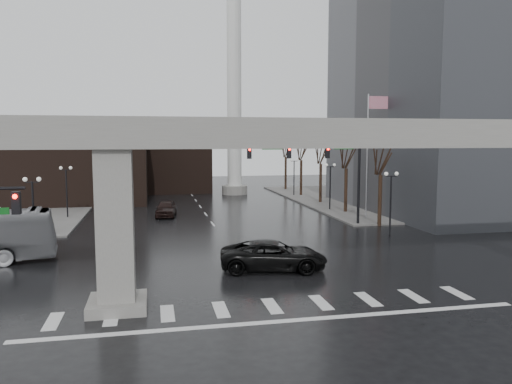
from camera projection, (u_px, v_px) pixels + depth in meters
The scene contains 22 objects.
ground at pixel (267, 299), 24.17m from camera, with size 160.00×160.00×0.00m, color black.
sidewalk_ne at pixel (400, 198), 64.50m from camera, with size 28.00×36.00×0.15m, color slate.
elevated_guideway at pixel (293, 157), 23.70m from camera, with size 48.00×2.60×8.70m.
office_tower at pixel (469, 13), 52.95m from camera, with size 22.00×26.00×42.00m, color slate.
building_far_left at pixel (80, 161), 61.67m from camera, with size 16.00×14.00×10.00m, color black.
building_far_mid at pixel (175, 164), 73.95m from camera, with size 10.00×10.00×8.00m, color black.
smokestack at pixel (234, 98), 68.75m from camera, with size 3.60×3.60×30.00m.
signal_mast_arm at pixel (319, 161), 43.68m from camera, with size 12.12×0.43×8.00m.
flagpole_assembly at pixel (370, 141), 47.90m from camera, with size 2.06×0.12×12.00m.
lamp_right_0 at pixel (391, 192), 40.18m from camera, with size 1.22×0.32×5.11m.
lamp_right_1 at pixel (330, 179), 53.80m from camera, with size 1.22×0.32×5.11m.
lamp_right_2 at pixel (294, 171), 67.43m from camera, with size 1.22×0.32×5.11m.
lamp_left_0 at pixel (33, 200), 34.68m from camera, with size 1.22×0.32×5.11m.
lamp_left_1 at pixel (66, 183), 48.31m from camera, with size 1.22×0.32×5.11m.
lamp_left_2 at pixel (85, 173), 61.93m from camera, with size 1.22×0.32×5.11m.
tree_right_0 at pixel (380, 195), 44.37m from camera, with size 1.09×1.58×7.50m.
tree_right_1 at pixel (346, 186), 52.15m from camera, with size 1.09×1.61×7.67m.
tree_right_2 at pixel (321, 179), 59.93m from camera, with size 1.10×1.63×7.85m.
tree_right_3 at pixel (301, 174), 67.71m from camera, with size 1.11×1.66×8.02m.
tree_right_4 at pixel (286, 170), 75.49m from camera, with size 1.12×1.69×8.19m.
pickup_truck at pixel (274, 256), 29.47m from camera, with size 2.90×6.29×1.75m, color black.
far_car at pixel (166, 208), 49.95m from camera, with size 1.89×4.71×1.60m, color black.
Camera 1 is at (-5.33, -22.88, 7.75)m, focal length 35.00 mm.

